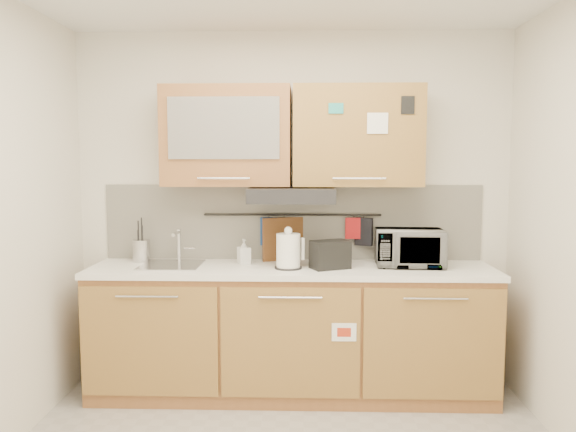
{
  "coord_description": "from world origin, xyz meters",
  "views": [
    {
      "loc": [
        0.09,
        -2.68,
        1.67
      ],
      "look_at": [
        -0.02,
        1.05,
        1.29
      ],
      "focal_mm": 35.0,
      "sensor_mm": 36.0,
      "label": 1
    }
  ],
  "objects": [
    {
      "name": "upper_cabinets",
      "position": [
        -0.0,
        1.32,
        1.83
      ],
      "size": [
        1.82,
        0.37,
        0.7
      ],
      "color": "#A36839",
      "rests_on": "wall_back"
    },
    {
      "name": "utensil_crock",
      "position": [
        -1.11,
        1.35,
        1.0
      ],
      "size": [
        0.16,
        0.16,
        0.32
      ],
      "rotation": [
        0.0,
        0.0,
        -0.24
      ],
      "color": "#B8B7BC",
      "rests_on": "countertop"
    },
    {
      "name": "wall_back",
      "position": [
        0.0,
        1.5,
        1.3
      ],
      "size": [
        3.2,
        0.0,
        3.2
      ],
      "primitive_type": "plane",
      "rotation": [
        1.57,
        0.0,
        0.0
      ],
      "color": "silver",
      "rests_on": "ground"
    },
    {
      "name": "utensil_rail",
      "position": [
        0.0,
        1.45,
        1.26
      ],
      "size": [
        1.3,
        0.02,
        0.02
      ],
      "primitive_type": "cylinder",
      "rotation": [
        0.0,
        1.57,
        0.0
      ],
      "color": "black",
      "rests_on": "backsplash"
    },
    {
      "name": "dark_pouch",
      "position": [
        0.53,
        1.44,
        1.14
      ],
      "size": [
        0.13,
        0.09,
        0.21
      ],
      "primitive_type": "cube",
      "rotation": [
        0.0,
        0.0,
        -0.43
      ],
      "color": "black",
      "rests_on": "utensil_rail"
    },
    {
      "name": "soap_bottle",
      "position": [
        -0.34,
        1.29,
        1.01
      ],
      "size": [
        0.11,
        0.11,
        0.18
      ],
      "primitive_type": "imported",
      "rotation": [
        0.0,
        0.0,
        0.44
      ],
      "color": "#999999",
      "rests_on": "countertop"
    },
    {
      "name": "microwave",
      "position": [
        0.83,
        1.24,
        1.05
      ],
      "size": [
        0.48,
        0.34,
        0.26
      ],
      "primitive_type": "imported",
      "rotation": [
        0.0,
        0.0,
        -0.04
      ],
      "color": "#999999",
      "rests_on": "countertop"
    },
    {
      "name": "oven_mitt",
      "position": [
        -0.17,
        1.44,
        1.14
      ],
      "size": [
        0.12,
        0.03,
        0.21
      ],
      "primitive_type": "cube",
      "rotation": [
        0.0,
        0.0,
        -0.02
      ],
      "color": "navy",
      "rests_on": "utensil_rail"
    },
    {
      "name": "range_hood",
      "position": [
        0.0,
        1.25,
        1.42
      ],
      "size": [
        0.6,
        0.46,
        0.1
      ],
      "primitive_type": "cube",
      "color": "black",
      "rests_on": "upper_cabinets"
    },
    {
      "name": "pot_holder",
      "position": [
        0.46,
        1.44,
        1.16
      ],
      "size": [
        0.13,
        0.02,
        0.16
      ],
      "primitive_type": "cube",
      "rotation": [
        0.0,
        0.0,
        0.02
      ],
      "color": "#AF171A",
      "rests_on": "utensil_rail"
    },
    {
      "name": "toaster",
      "position": [
        0.27,
        1.13,
        1.02
      ],
      "size": [
        0.3,
        0.25,
        0.19
      ],
      "rotation": [
        0.0,
        0.0,
        0.43
      ],
      "color": "black",
      "rests_on": "countertop"
    },
    {
      "name": "cutting_board",
      "position": [
        -0.06,
        1.44,
        1.04
      ],
      "size": [
        0.31,
        0.14,
        0.41
      ],
      "primitive_type": "cube",
      "rotation": [
        0.0,
        0.0,
        0.38
      ],
      "color": "brown",
      "rests_on": "utensil_rail"
    },
    {
      "name": "kettle",
      "position": [
        -0.02,
        1.12,
        1.04
      ],
      "size": [
        0.22,
        0.22,
        0.29
      ],
      "rotation": [
        0.0,
        0.0,
        0.42
      ],
      "color": "white",
      "rests_on": "countertop"
    },
    {
      "name": "sink",
      "position": [
        -0.85,
        1.21,
        0.92
      ],
      "size": [
        0.42,
        0.4,
        0.26
      ],
      "color": "silver",
      "rests_on": "countertop"
    },
    {
      "name": "backsplash",
      "position": [
        0.0,
        1.49,
        1.2
      ],
      "size": [
        2.8,
        0.02,
        0.56
      ],
      "primitive_type": "cube",
      "color": "silver",
      "rests_on": "countertop"
    },
    {
      "name": "countertop",
      "position": [
        0.0,
        1.19,
        0.9
      ],
      "size": [
        2.82,
        0.62,
        0.04
      ],
      "primitive_type": "cube",
      "color": "white",
      "rests_on": "base_cabinet"
    },
    {
      "name": "base_cabinet",
      "position": [
        0.0,
        1.19,
        0.41
      ],
      "size": [
        2.8,
        0.64,
        0.88
      ],
      "color": "#A36839",
      "rests_on": "floor"
    }
  ]
}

